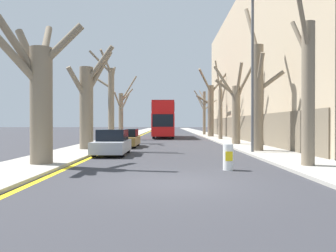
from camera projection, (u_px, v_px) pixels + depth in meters
ground_plane at (174, 183)px, 9.74m from camera, size 300.00×300.00×0.00m
sidewalk_left at (138, 133)px, 59.76m from camera, size 2.98×120.00×0.12m
sidewalk_right at (201, 133)px, 59.73m from camera, size 2.98×120.00×0.12m
building_facade_right at (285, 69)px, 35.11m from camera, size 10.08×41.24×15.32m
kerb_line_stripe at (147, 133)px, 59.75m from camera, size 0.24×120.00×0.01m
street_tree_left_0 at (41, 92)px, 13.47m from camera, size 3.41×4.43×6.53m
street_tree_left_1 at (88, 103)px, 21.22m from camera, size 3.02×1.67×6.73m
street_tree_left_2 at (111, 100)px, 29.63m from camera, size 2.96×3.21×8.27m
street_tree_left_3 at (123, 112)px, 36.24m from camera, size 2.31×3.25×7.16m
street_tree_right_0 at (309, 86)px, 12.83m from camera, size 2.03×3.10×7.14m
street_tree_right_1 at (258, 93)px, 19.98m from camera, size 2.02×2.84×9.34m
street_tree_right_2 at (237, 108)px, 26.47m from camera, size 3.19×2.76×6.70m
street_tree_right_3 at (221, 110)px, 34.68m from camera, size 1.08×3.12×8.21m
street_tree_right_4 at (211, 108)px, 41.91m from camera, size 4.10×2.86×8.52m
street_tree_right_5 at (205, 111)px, 49.13m from camera, size 3.70×2.87×6.87m
double_decker_bus at (164, 118)px, 40.94m from camera, size 2.55×11.17×4.34m
parked_car_0 at (113, 143)px, 18.40m from camera, size 1.71×4.06×1.43m
parked_car_1 at (127, 138)px, 24.64m from camera, size 1.76×4.30×1.36m
lamp_post at (252, 66)px, 18.94m from camera, size 1.40×0.20×9.28m
traffic_bollard at (229, 157)px, 12.36m from camera, size 0.39×0.40×0.99m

